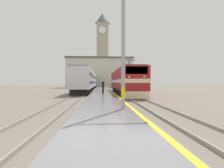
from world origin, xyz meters
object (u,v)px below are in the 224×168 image
Objects in this scene: passenger_train at (89,81)px; person_on_platform at (103,86)px; catenary_mast at (126,41)px; clock_tower at (102,48)px; locomotive_train at (124,82)px.

passenger_train is 23.76× the size of person_on_platform.
catenary_mast is 0.24× the size of clock_tower.
passenger_train is 34.26m from catenary_mast.
locomotive_train is at bearing 53.35° from person_on_platform.
catenary_mast is at bearing -97.39° from locomotive_train.
clock_tower is (3.66, 29.97, 14.12)m from passenger_train.
passenger_train is at bearing -96.97° from clock_tower.
clock_tower is at bearing 89.48° from person_on_platform.
locomotive_train is 17.20m from passenger_train.
clock_tower is at bearing 93.72° from locomotive_train.
passenger_train is 5.68× the size of catenary_mast.
person_on_platform is at bearing -90.52° from clock_tower.
passenger_train is at bearing 112.73° from locomotive_train.
passenger_train reaches higher than person_on_platform.
person_on_platform is at bearing 94.66° from catenary_mast.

